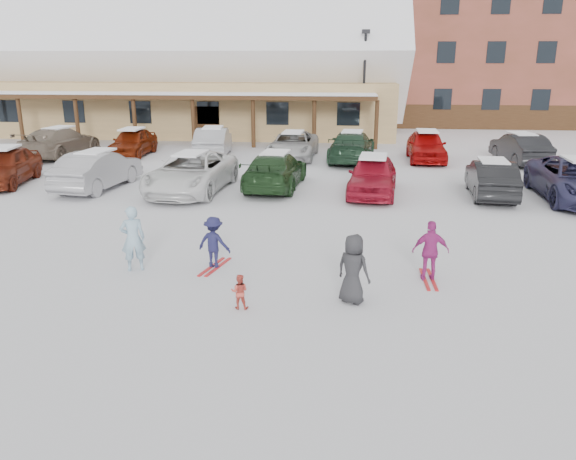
# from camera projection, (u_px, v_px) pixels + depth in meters

# --- Properties ---
(ground) EXTENTS (160.00, 160.00, 0.00)m
(ground) POSITION_uv_depth(u_px,v_px,m) (272.00, 282.00, 13.37)
(ground) COLOR silver
(ground) RESTS_ON ground
(day_lodge) EXTENTS (29.12, 12.50, 10.38)m
(day_lodge) POSITION_uv_depth(u_px,v_px,m) (192.00, 75.00, 39.61)
(day_lodge) COLOR tan
(day_lodge) RESTS_ON ground
(alpine_hotel) EXTENTS (31.48, 14.01, 21.48)m
(alpine_hotel) POSITION_uv_depth(u_px,v_px,m) (500.00, 13.00, 45.74)
(alpine_hotel) COLOR brown
(alpine_hotel) RESTS_ON ground
(lamp_post) EXTENTS (0.50, 0.25, 6.76)m
(lamp_post) POSITION_uv_depth(u_px,v_px,m) (364.00, 80.00, 34.62)
(lamp_post) COLOR black
(lamp_post) RESTS_ON ground
(conifer_2) EXTENTS (5.28, 5.28, 12.24)m
(conifer_2) POSITION_uv_depth(u_px,v_px,m) (14.00, 39.00, 53.99)
(conifer_2) COLOR black
(conifer_2) RESTS_ON ground
(conifer_3) EXTENTS (3.96, 3.96, 9.18)m
(conifer_3) POSITION_uv_depth(u_px,v_px,m) (390.00, 58.00, 53.21)
(conifer_3) COLOR black
(conifer_3) RESTS_ON ground
(adult_skier) EXTENTS (0.72, 0.61, 1.66)m
(adult_skier) POSITION_uv_depth(u_px,v_px,m) (133.00, 239.00, 13.89)
(adult_skier) COLOR #92B7CC
(adult_skier) RESTS_ON ground
(toddler_red) EXTENTS (0.37, 0.29, 0.77)m
(toddler_red) POSITION_uv_depth(u_px,v_px,m) (239.00, 292.00, 11.86)
(toddler_red) COLOR #D24A3C
(toddler_red) RESTS_ON ground
(child_navy) EXTENTS (0.96, 0.69, 1.33)m
(child_navy) POSITION_uv_depth(u_px,v_px,m) (214.00, 242.00, 14.11)
(child_navy) COLOR #1A1A41
(child_navy) RESTS_ON ground
(skis_child_navy) EXTENTS (0.54, 1.41, 0.03)m
(skis_child_navy) POSITION_uv_depth(u_px,v_px,m) (215.00, 267.00, 14.30)
(skis_child_navy) COLOR red
(skis_child_navy) RESTS_ON ground
(child_magenta) EXTENTS (0.87, 0.36, 1.47)m
(child_magenta) POSITION_uv_depth(u_px,v_px,m) (431.00, 251.00, 13.28)
(child_magenta) COLOR #AC2A7F
(child_magenta) RESTS_ON ground
(skis_child_magenta) EXTENTS (0.21, 1.40, 0.03)m
(skis_child_magenta) POSITION_uv_depth(u_px,v_px,m) (428.00, 279.00, 13.49)
(skis_child_magenta) COLOR red
(skis_child_magenta) RESTS_ON ground
(bystander_dark) EXTENTS (0.90, 0.80, 1.55)m
(bystander_dark) POSITION_uv_depth(u_px,v_px,m) (353.00, 269.00, 12.04)
(bystander_dark) COLOR #2A2A2D
(bystander_dark) RESTS_ON ground
(parked_car_0) EXTENTS (2.55, 4.80, 1.56)m
(parked_car_0) POSITION_uv_depth(u_px,v_px,m) (5.00, 166.00, 23.51)
(parked_car_0) COLOR maroon
(parked_car_0) RESTS_ON ground
(parked_car_1) EXTENTS (2.22, 4.84, 1.54)m
(parked_car_1) POSITION_uv_depth(u_px,v_px,m) (98.00, 170.00, 22.71)
(parked_car_1) COLOR #9D9CA0
(parked_car_1) RESTS_ON ground
(parked_car_2) EXTENTS (3.05, 5.78, 1.55)m
(parked_car_2) POSITION_uv_depth(u_px,v_px,m) (191.00, 173.00, 22.17)
(parked_car_2) COLOR white
(parked_car_2) RESTS_ON ground
(parked_car_3) EXTENTS (2.45, 5.19, 1.46)m
(parked_car_3) POSITION_uv_depth(u_px,v_px,m) (275.00, 170.00, 22.84)
(parked_car_3) COLOR #1F3D1D
(parked_car_3) RESTS_ON ground
(parked_car_4) EXTENTS (2.26, 4.60, 1.51)m
(parked_car_4) POSITION_uv_depth(u_px,v_px,m) (373.00, 175.00, 21.73)
(parked_car_4) COLOR #AB162B
(parked_car_4) RESTS_ON ground
(parked_car_5) EXTENTS (1.89, 4.40, 1.41)m
(parked_car_5) POSITION_uv_depth(u_px,v_px,m) (491.00, 179.00, 21.39)
(parked_car_5) COLOR black
(parked_car_5) RESTS_ON ground
(parked_car_7) EXTENTS (2.83, 5.62, 1.56)m
(parked_car_7) POSITION_uv_depth(u_px,v_px,m) (60.00, 142.00, 30.18)
(parked_car_7) COLOR #7E6D5C
(parked_car_7) RESTS_ON ground
(parked_car_8) EXTENTS (1.76, 4.31, 1.47)m
(parked_car_8) POSITION_uv_depth(u_px,v_px,m) (133.00, 142.00, 30.40)
(parked_car_8) COLOR maroon
(parked_car_8) RESTS_ON ground
(parked_car_9) EXTENTS (2.10, 4.82, 1.54)m
(parked_car_9) POSITION_uv_depth(u_px,v_px,m) (213.00, 142.00, 30.37)
(parked_car_9) COLOR #A3A4A8
(parked_car_9) RESTS_ON ground
(parked_car_10) EXTENTS (2.60, 5.18, 1.41)m
(parked_car_10) POSITION_uv_depth(u_px,v_px,m) (293.00, 145.00, 29.60)
(parked_car_10) COLOR #BABABA
(parked_car_10) RESTS_ON ground
(parked_car_11) EXTENTS (2.67, 5.48, 1.54)m
(parked_car_11) POSITION_uv_depth(u_px,v_px,m) (352.00, 147.00, 28.73)
(parked_car_11) COLOR #1F3C27
(parked_car_11) RESTS_ON ground
(parked_car_12) EXTENTS (2.00, 4.61, 1.55)m
(parked_car_12) POSITION_uv_depth(u_px,v_px,m) (426.00, 146.00, 28.93)
(parked_car_12) COLOR #AF0B0B
(parked_car_12) RESTS_ON ground
(parked_car_13) EXTENTS (2.04, 4.70, 1.50)m
(parked_car_13) POSITION_uv_depth(u_px,v_px,m) (520.00, 148.00, 28.21)
(parked_car_13) COLOR black
(parked_car_13) RESTS_ON ground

